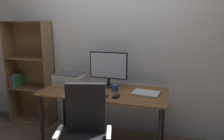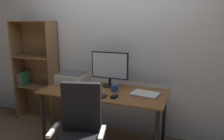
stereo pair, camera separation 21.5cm
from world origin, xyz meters
name	(u,v)px [view 1 (the left image)]	position (x,y,z in m)	size (l,w,h in m)	color
back_wall	(115,43)	(0.00, 0.53, 1.30)	(6.40, 0.10, 2.60)	silver
desk	(104,97)	(0.00, 0.00, 0.66)	(1.60, 0.71, 0.74)	brown
monitor	(109,67)	(0.00, 0.22, 1.01)	(0.52, 0.20, 0.47)	black
keyboard	(96,95)	(-0.03, -0.21, 0.75)	(0.29, 0.11, 0.02)	black
mouse	(116,96)	(0.22, -0.20, 0.76)	(0.06, 0.10, 0.03)	black
coffee_mug	(114,88)	(0.13, 0.03, 0.78)	(0.10, 0.08, 0.09)	#285193
laptop	(146,93)	(0.53, 0.03, 0.75)	(0.32, 0.23, 0.02)	#B7BABC
printer	(71,79)	(-0.54, 0.16, 0.82)	(0.40, 0.34, 0.16)	silver
paper_sheet	(77,94)	(-0.27, -0.21, 0.74)	(0.21, 0.30, 0.00)	white
bookshelf	(30,74)	(-1.34, 0.36, 0.80)	(0.71, 0.28, 1.61)	brown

